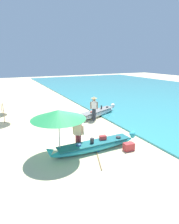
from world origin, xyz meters
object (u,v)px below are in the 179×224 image
at_px(person_tourist_customer, 78,132).
at_px(paddle, 98,157).
at_px(cooler_box, 129,147).
at_px(boat_white_midground, 97,113).
at_px(person_vendor_hatted, 94,107).
at_px(boat_cyan_foreground, 95,146).
at_px(patio_umbrella_large, 58,115).

xyz_separation_m(person_tourist_customer, paddle, (0.51, -1.09, -0.88)).
height_order(person_tourist_customer, paddle, person_tourist_customer).
relative_size(person_tourist_customer, cooler_box, 3.17).
distance_m(boat_white_midground, person_vendor_hatted, 1.27).
distance_m(boat_cyan_foreground, patio_umbrella_large, 2.47).
relative_size(boat_white_midground, patio_umbrella_large, 1.71).
xyz_separation_m(boat_white_midground, patio_umbrella_large, (-4.51, -4.79, 1.73)).
height_order(boat_cyan_foreground, boat_white_midground, boat_white_midground).
distance_m(boat_cyan_foreground, person_tourist_customer, 1.06).
bearing_deg(person_vendor_hatted, paddle, -115.22).
relative_size(cooler_box, paddle, 0.30).
distance_m(person_tourist_customer, paddle, 1.49).
bearing_deg(person_vendor_hatted, person_tourist_customer, -126.53).
relative_size(person_tourist_customer, paddle, 0.96).
relative_size(boat_cyan_foreground, person_vendor_hatted, 2.69).
relative_size(person_vendor_hatted, paddle, 1.05).
distance_m(patio_umbrella_large, cooler_box, 3.78).
distance_m(patio_umbrella_large, paddle, 2.63).
height_order(boat_cyan_foreground, person_vendor_hatted, person_vendor_hatted).
bearing_deg(boat_cyan_foreground, cooler_box, -26.75).
height_order(person_vendor_hatted, paddle, person_vendor_hatted).
bearing_deg(paddle, boat_white_midground, 62.09).
bearing_deg(person_vendor_hatted, boat_cyan_foreground, -116.50).
xyz_separation_m(person_vendor_hatted, cooler_box, (-0.62, -4.94, -0.84)).
relative_size(boat_cyan_foreground, boat_white_midground, 1.15).
relative_size(person_vendor_hatted, person_tourist_customer, 1.09).
bearing_deg(boat_white_midground, person_tourist_customer, -127.55).
bearing_deg(cooler_box, boat_white_midground, 81.66).
bearing_deg(patio_umbrella_large, person_tourist_customer, 13.89).
xyz_separation_m(boat_white_midground, cooler_box, (-1.31, -5.70, -0.08)).
height_order(boat_white_midground, cooler_box, boat_white_midground).
height_order(boat_white_midground, person_tourist_customer, person_tourist_customer).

